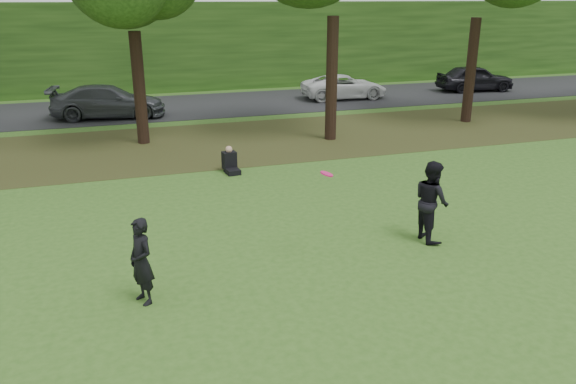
# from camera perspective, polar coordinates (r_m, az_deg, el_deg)

# --- Properties ---
(ground) EXTENTS (120.00, 120.00, 0.00)m
(ground) POSITION_cam_1_polar(r_m,az_deg,el_deg) (10.14, 9.39, -12.40)
(ground) COLOR #32591C
(ground) RESTS_ON ground
(leaf_litter) EXTENTS (60.00, 7.00, 0.01)m
(leaf_litter) POSITION_cam_1_polar(r_m,az_deg,el_deg) (21.67, -6.30, 5.03)
(leaf_litter) COLOR #3E2A16
(leaf_litter) RESTS_ON ground
(street) EXTENTS (70.00, 7.00, 0.02)m
(street) POSITION_cam_1_polar(r_m,az_deg,el_deg) (29.38, -9.55, 8.64)
(street) COLOR black
(street) RESTS_ON ground
(far_hedge) EXTENTS (70.00, 3.00, 5.00)m
(far_hedge) POSITION_cam_1_polar(r_m,az_deg,el_deg) (34.96, -11.34, 14.31)
(far_hedge) COLOR #1D3E11
(far_hedge) RESTS_ON ground
(player_left) EXTENTS (0.60, 0.70, 1.62)m
(player_left) POSITION_cam_1_polar(r_m,az_deg,el_deg) (10.41, -14.67, -6.84)
(player_left) COLOR black
(player_left) RESTS_ON ground
(player_right) EXTENTS (0.73, 0.92, 1.86)m
(player_right) POSITION_cam_1_polar(r_m,az_deg,el_deg) (13.03, 14.36, -0.88)
(player_right) COLOR black
(player_right) RESTS_ON ground
(parked_cars) EXTENTS (39.25, 3.92, 1.50)m
(parked_cars) POSITION_cam_1_polar(r_m,az_deg,el_deg) (28.33, -9.78, 9.69)
(parked_cars) COLOR black
(parked_cars) RESTS_ON street
(frisbee) EXTENTS (0.37, 0.38, 0.13)m
(frisbee) POSITION_cam_1_polar(r_m,az_deg,el_deg) (11.32, 3.96, 1.85)
(frisbee) COLOR #E31367
(frisbee) RESTS_ON ground
(seated_person) EXTENTS (0.49, 0.77, 0.83)m
(seated_person) POSITION_cam_1_polar(r_m,az_deg,el_deg) (17.88, -5.90, 3.01)
(seated_person) COLOR black
(seated_person) RESTS_ON ground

